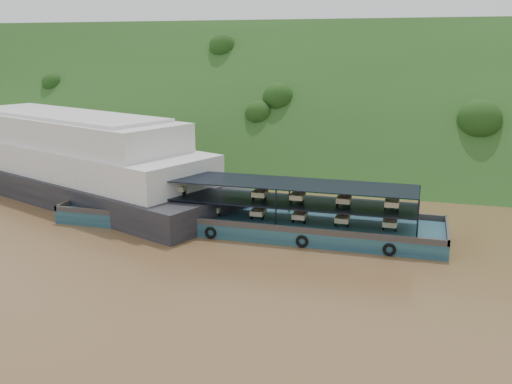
# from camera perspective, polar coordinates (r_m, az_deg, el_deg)

# --- Properties ---
(ground) EXTENTS (160.00, 160.00, 0.00)m
(ground) POSITION_cam_1_polar(r_m,az_deg,el_deg) (49.52, 1.25, -4.58)
(ground) COLOR brown
(ground) RESTS_ON ground
(hillside) EXTENTS (140.00, 39.60, 39.60)m
(hillside) POSITION_cam_1_polar(r_m,az_deg,el_deg) (83.71, 7.69, 3.14)
(hillside) COLOR #1E3A15
(hillside) RESTS_ON ground
(cargo_barge) EXTENTS (35.00, 7.18, 4.54)m
(cargo_barge) POSITION_cam_1_polar(r_m,az_deg,el_deg) (51.88, -2.17, -2.43)
(cargo_barge) COLOR #143049
(cargo_barge) RESTS_ON ground
(passenger_ferry) EXTENTS (45.49, 26.98, 9.02)m
(passenger_ferry) POSITION_cam_1_polar(r_m,az_deg,el_deg) (67.16, -18.33, 3.18)
(passenger_ferry) COLOR black
(passenger_ferry) RESTS_ON ground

